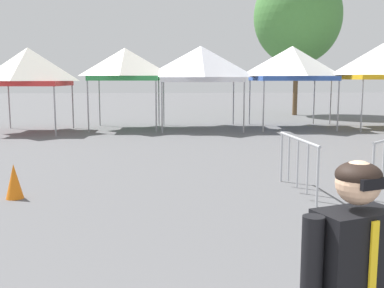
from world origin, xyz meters
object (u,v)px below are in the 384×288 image
Objects in this scene: canopy_tent_behind_right at (292,63)px; traffic_cone_lot_center at (14,181)px; crowd_barrier_mid_lot at (298,154)px; canopy_tent_far_left at (125,64)px; canopy_tent_center at (28,67)px; tree_behind_tents_right at (298,17)px; canopy_tent_far_right at (383,61)px; canopy_tent_behind_center at (201,64)px.

canopy_tent_behind_right reaches higher than traffic_cone_lot_center.
canopy_tent_far_left is at bearing 109.09° from crowd_barrier_mid_lot.
tree_behind_tents_right reaches higher than canopy_tent_center.
tree_behind_tents_right is at bearing 35.78° from canopy_tent_far_left.
canopy_tent_center is 15.18m from canopy_tent_far_right.
canopy_tent_behind_right is 8.02m from tree_behind_tents_right.
crowd_barrier_mid_lot is at bearing -53.81° from canopy_tent_center.
canopy_tent_behind_center is at bearing 69.03° from traffic_cone_lot_center.
canopy_tent_behind_right is at bearing 176.33° from canopy_tent_far_right.
canopy_tent_far_right is at bearing 42.51° from traffic_cone_lot_center.
canopy_tent_center is at bearing -177.74° from canopy_tent_far_right.
canopy_tent_far_right is 5.77× the size of traffic_cone_lot_center.
canopy_tent_behind_center is at bearing 178.36° from canopy_tent_far_right.
canopy_tent_far_left is at bearing 177.98° from canopy_tent_far_right.
canopy_tent_behind_center reaches higher than traffic_cone_lot_center.
canopy_tent_far_right is 1.78× the size of crowd_barrier_mid_lot.
canopy_tent_far_left is 0.41× the size of tree_behind_tents_right.
tree_behind_tents_right reaches higher than crowd_barrier_mid_lot.
traffic_cone_lot_center is (-5.31, -0.04, -0.43)m from crowd_barrier_mid_lot.
canopy_tent_center is 5.31× the size of traffic_cone_lot_center.
tree_behind_tents_right reaches higher than canopy_tent_far_right.
traffic_cone_lot_center is (-8.54, -11.75, -2.53)m from canopy_tent_behind_right.
canopy_tent_far_left reaches higher than traffic_cone_lot_center.
canopy_tent_center is 13.58m from crowd_barrier_mid_lot.
canopy_tent_far_left reaches higher than crowd_barrier_mid_lot.
traffic_cone_lot_center is at bearing -126.01° from canopy_tent_behind_right.
canopy_tent_behind_center is 0.96× the size of canopy_tent_far_right.
canopy_tent_far_right is (4.00, -0.26, 0.09)m from canopy_tent_behind_right.
tree_behind_tents_right is 22.42m from traffic_cone_lot_center.
traffic_cone_lot_center is at bearing -110.97° from canopy_tent_behind_center.
canopy_tent_center is 7.17m from canopy_tent_behind_center.
canopy_tent_behind_center is 10.00m from tree_behind_tents_right.
canopy_tent_behind_right reaches higher than crowd_barrier_mid_lot.
traffic_cone_lot_center is at bearing -95.81° from canopy_tent_far_left.
canopy_tent_behind_center is at bearing 6.64° from canopy_tent_center.
canopy_tent_behind_center is 0.42× the size of tree_behind_tents_right.
canopy_tent_center is 0.40× the size of tree_behind_tents_right.
crowd_barrier_mid_lot is at bearing 0.47° from traffic_cone_lot_center.
canopy_tent_far_right reaches higher than crowd_barrier_mid_lot.
tree_behind_tents_right is at bearing 102.93° from canopy_tent_far_right.
canopy_tent_center is 0.96× the size of canopy_tent_behind_center.
canopy_tent_behind_right is 4.01m from canopy_tent_far_right.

